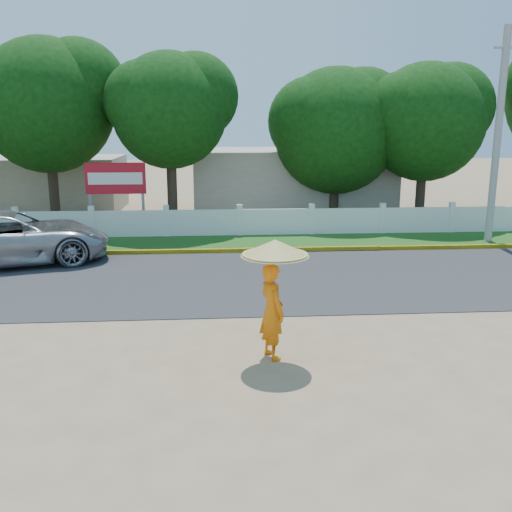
{
  "coord_description": "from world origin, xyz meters",
  "views": [
    {
      "loc": [
        -1.03,
        -12.02,
        4.63
      ],
      "look_at": [
        0.0,
        2.0,
        1.3
      ],
      "focal_mm": 40.0,
      "sensor_mm": 36.0,
      "label": 1
    }
  ],
  "objects": [
    {
      "name": "monk_with_parasol",
      "position": [
        0.09,
        -1.37,
        1.58
      ],
      "size": [
        1.33,
        1.33,
        2.42
      ],
      "color": "orange",
      "rests_on": "ground"
    },
    {
      "name": "grass_verge",
      "position": [
        0.0,
        9.75,
        0.01
      ],
      "size": [
        60.0,
        3.5,
        0.03
      ],
      "primitive_type": "cube",
      "color": "#2D601E",
      "rests_on": "ground"
    },
    {
      "name": "curb",
      "position": [
        0.0,
        8.05,
        0.08
      ],
      "size": [
        40.0,
        0.18,
        0.16
      ],
      "primitive_type": "cube",
      "color": "yellow",
      "rests_on": "ground"
    },
    {
      "name": "utility_pole",
      "position": [
        9.74,
        9.32,
        4.03
      ],
      "size": [
        0.28,
        0.28,
        8.06
      ],
      "primitive_type": "cylinder",
      "color": "#989996",
      "rests_on": "ground"
    },
    {
      "name": "tree_row",
      "position": [
        4.66,
        14.25,
        4.97
      ],
      "size": [
        41.32,
        7.48,
        9.17
      ],
      "color": "#473828",
      "rests_on": "ground"
    },
    {
      "name": "building_far",
      "position": [
        -10.0,
        19.0,
        1.4
      ],
      "size": [
        8.0,
        5.0,
        2.8
      ],
      "primitive_type": "cube",
      "color": "#B7AD99",
      "rests_on": "ground"
    },
    {
      "name": "road",
      "position": [
        0.0,
        4.5,
        0.01
      ],
      "size": [
        60.0,
        7.0,
        0.02
      ],
      "primitive_type": "cube",
      "color": "#38383A",
      "rests_on": "ground"
    },
    {
      "name": "ground",
      "position": [
        0.0,
        0.0,
        0.0
      ],
      "size": [
        120.0,
        120.0,
        0.0
      ],
      "primitive_type": "plane",
      "color": "#9E8460",
      "rests_on": "ground"
    },
    {
      "name": "fence",
      "position": [
        0.0,
        11.2,
        0.55
      ],
      "size": [
        40.0,
        0.1,
        1.1
      ],
      "primitive_type": "cube",
      "color": "silver",
      "rests_on": "ground"
    },
    {
      "name": "building_near",
      "position": [
        3.0,
        18.0,
        1.6
      ],
      "size": [
        10.0,
        6.0,
        3.2
      ],
      "primitive_type": "cube",
      "color": "#B7AD99",
      "rests_on": "ground"
    },
    {
      "name": "billboard",
      "position": [
        -5.15,
        12.3,
        2.14
      ],
      "size": [
        2.5,
        0.13,
        2.95
      ],
      "color": "gray",
      "rests_on": "ground"
    },
    {
      "name": "vehicle",
      "position": [
        -7.79,
        6.95,
        0.89
      ],
      "size": [
        6.98,
        4.81,
        1.77
      ],
      "primitive_type": "imported",
      "rotation": [
        0.0,
        0.0,
        1.89
      ],
      "color": "#A0A3A8",
      "rests_on": "ground"
    }
  ]
}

